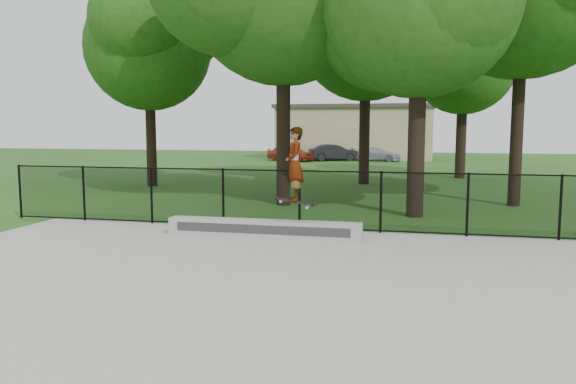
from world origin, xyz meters
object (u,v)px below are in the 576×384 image
car_a (291,153)px  skater_airborne (295,165)px  car_b (334,153)px  grind_ledge (263,229)px  car_c (377,154)px

car_a → skater_airborne: (6.53, -28.87, 1.12)m
car_b → car_a: bearing=87.9°
grind_ledge → car_a: bearing=101.3°
skater_airborne → car_b: bearing=96.5°
grind_ledge → skater_airborne: size_ratio=2.53×
car_a → car_c: 6.50m
grind_ledge → car_c: 30.42m
grind_ledge → car_b: 30.10m
grind_ledge → car_c: (0.53, 30.41, 0.26)m
car_a → skater_airborne: 29.62m
car_c → skater_airborne: skater_airborne is taller
grind_ledge → car_b: bearing=95.1°
grind_ledge → skater_airborne: skater_airborne is taller
car_b → grind_ledge: bearing=161.6°
car_b → car_c: size_ratio=1.03×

